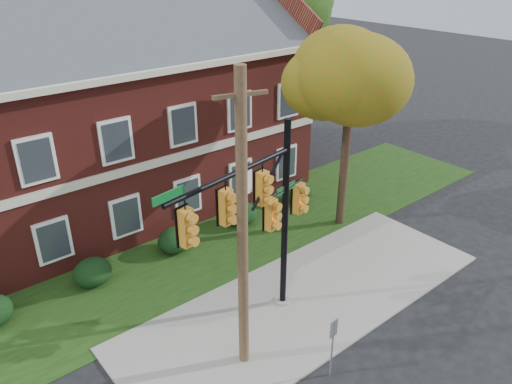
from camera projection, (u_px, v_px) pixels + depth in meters
ground at (328, 313)px, 17.07m from camera, size 120.00×120.00×0.00m
sidewalk at (308, 298)px, 17.74m from camera, size 14.00×5.00×0.08m
grass_strip at (225, 241)px, 21.21m from camera, size 30.00×6.00×0.04m
apartment_building at (105, 105)px, 22.00m from camera, size 18.80×8.80×9.74m
hedge_left at (93, 272)px, 18.34m from camera, size 1.40×1.26×1.05m
hedge_center at (175, 240)px, 20.33m from camera, size 1.40×1.26×1.05m
hedge_right at (242, 214)px, 22.33m from camera, size 1.40×1.26×1.05m
hedge_far_right at (299, 192)px, 24.33m from camera, size 1.40×1.26×1.05m
tree_near_right at (358, 76)px, 19.78m from camera, size 4.50×4.25×8.58m
tree_right_rear at (283, 10)px, 27.66m from camera, size 6.30×5.95×10.62m
traffic_signal at (261, 211)px, 14.88m from camera, size 5.99×1.25×6.76m
utility_pole at (242, 232)px, 13.14m from camera, size 1.36×0.46×8.90m
sign_post at (333, 338)px, 14.03m from camera, size 0.29×0.06×2.02m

